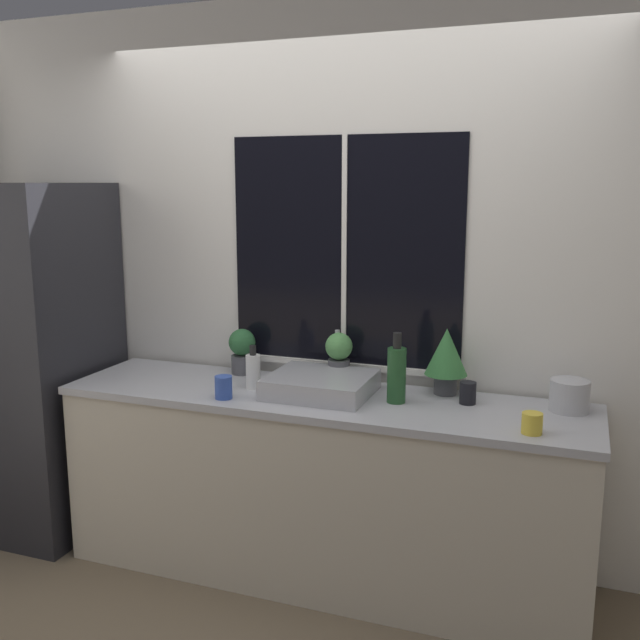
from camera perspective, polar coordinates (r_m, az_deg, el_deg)
ground_plane at (r=3.38m, az=-1.77°, el=-21.94°), size 14.00×14.00×0.00m
wall_back at (r=3.49m, az=2.15°, el=2.95°), size 8.00×0.09×2.70m
wall_left at (r=5.28m, az=-17.92°, el=5.13°), size 0.06×7.00×2.70m
counter at (r=3.41m, az=0.08°, el=-13.16°), size 2.43×0.61×0.88m
refrigerator at (r=4.04m, az=-21.61°, el=-2.99°), size 0.63×0.71×1.83m
sink at (r=3.27m, az=0.07°, el=-5.16°), size 0.46×0.46×0.25m
potted_plant_left at (r=3.62m, az=-6.25°, el=-2.36°), size 0.13×0.13×0.23m
potted_plant_center at (r=3.42m, az=1.52°, el=-2.85°), size 0.13×0.13×0.25m
potted_plant_right at (r=3.29m, az=10.07°, el=-2.79°), size 0.19×0.19×0.31m
soap_bottle at (r=3.36m, az=-5.37°, el=-4.05°), size 0.07×0.07×0.21m
bottle_tall at (r=3.14m, az=6.15°, el=-4.28°), size 0.08×0.08×0.31m
mug_black at (r=3.19m, az=11.74°, el=-5.73°), size 0.07×0.07×0.10m
mug_yellow at (r=2.89m, az=16.60°, el=-7.92°), size 0.08×0.08×0.08m
mug_blue at (r=3.23m, az=-7.72°, el=-5.36°), size 0.08×0.08×0.10m
kettle at (r=3.20m, az=19.34°, el=-5.63°), size 0.16×0.16×0.15m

